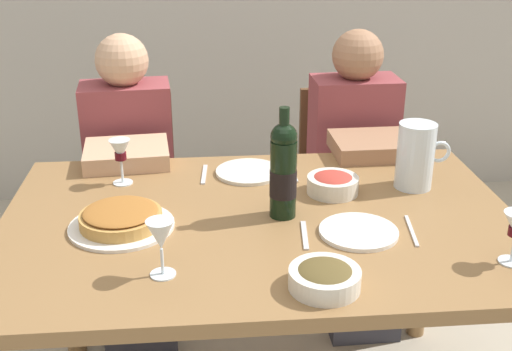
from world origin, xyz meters
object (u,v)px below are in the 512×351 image
Objects in this scene: olive_bowl at (325,277)px; baked_tart at (121,219)px; salad_bowl at (333,183)px; chair_left at (134,185)px; wine_glass_centre at (120,152)px; dinner_plate_left_setting at (359,232)px; chair_right at (343,177)px; diner_right at (358,172)px; dinner_plate_right_setting at (249,172)px; dining_table at (260,246)px; water_pitcher at (415,159)px; wine_bottle at (283,170)px; wine_glass_right_diner at (161,237)px; diner_left at (131,181)px.

baked_tart is at bearing 145.26° from olive_bowl.
baked_tart is 1.83× the size of salad_bowl.
chair_left reaches higher than baked_tart.
dinner_plate_left_setting is at bearing -30.96° from wine_glass_centre.
diner_right reaches higher than chair_right.
diner_right reaches higher than dinner_plate_right_setting.
olive_bowl is 0.86m from wine_glass_centre.
water_pitcher is (0.51, 0.18, 0.19)m from dining_table.
wine_bottle is at bearing 146.10° from dinner_plate_left_setting.
wine_bottle is 0.41m from olive_bowl.
chair_right is at bearing -90.19° from diner_right.
water_pitcher is 0.55m from dinner_plate_right_setting.
chair_left is 0.94m from diner_right.
chair_left is at bearing 121.17° from wine_bottle.
diner_right is (0.46, 0.31, -0.15)m from dinner_plate_right_setting.
dinner_plate_left_setting is (-0.25, -0.30, -0.09)m from water_pitcher.
water_pitcher is 0.27m from salad_bowl.
wine_glass_right_diner is at bearing 51.29° from diner_right.
diner_right reaches higher than olive_bowl.
dinner_plate_left_setting is at bearing -25.05° from dining_table.
chair_left is at bearing 144.24° from water_pitcher.
olive_bowl is 1.34m from chair_right.
wine_bottle reaches higher than baked_tart.
wine_bottle reaches higher than dinner_plate_left_setting.
olive_bowl is 0.77× the size of dinner_plate_right_setting.
dinner_plate_left_setting is at bearing 17.61° from wine_glass_right_diner.
olive_bowl is at bearing -125.19° from water_pitcher.
wine_bottle is at bearing -140.71° from salad_bowl.
wine_glass_right_diner is 0.13× the size of diner_right.
wine_glass_centre is (-0.42, 0.29, 0.20)m from dining_table.
dining_table is 0.35m from dinner_plate_right_setting.
wine_bottle is at bearing -159.20° from water_pitcher.
diner_right is (0.85, 0.67, -0.17)m from baked_tart.
baked_tart is at bearing -167.21° from water_pitcher.
baked_tart is 1.72× the size of olive_bowl.
olive_bowl is 0.72m from dinner_plate_right_setting.
dining_table is 6.74× the size of dinner_plate_right_setting.
wine_glass_right_diner is 0.17× the size of chair_right.
wine_bottle is 0.80m from diner_right.
wine_glass_right_diner reaches higher than chair_right.
salad_bowl is (0.18, 0.14, -0.11)m from wine_bottle.
baked_tart reaches higher than olive_bowl.
wine_bottle is at bearing 65.21° from chair_right.
diner_left reaches higher than dining_table.
baked_tart is 0.34× the size of chair_right.
water_pitcher reaches higher than dinner_plate_right_setting.
dinner_plate_left_setting is (0.14, 0.26, -0.02)m from olive_bowl.
wine_glass_centre reaches higher than chair_left.
wine_glass_right_diner is (-0.38, 0.09, 0.08)m from olive_bowl.
salad_bowl is at bearing 65.77° from diner_right.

